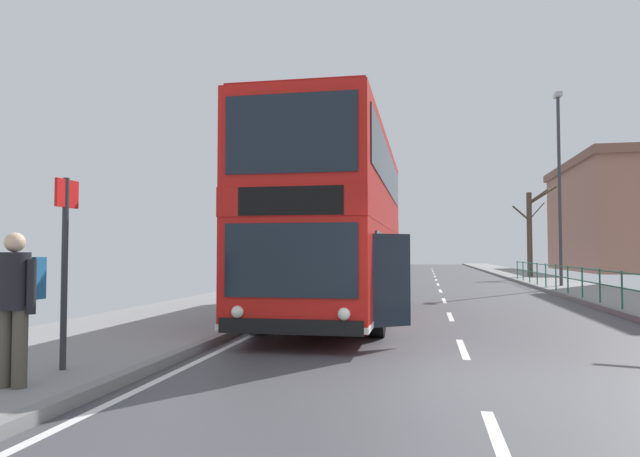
{
  "coord_description": "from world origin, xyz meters",
  "views": [
    {
      "loc": [
        -0.6,
        -7.21,
        1.63
      ],
      "look_at": [
        -2.85,
        4.71,
        2.14
      ],
      "focal_mm": 31.49,
      "sensor_mm": 36.0,
      "label": 1
    }
  ],
  "objects_px": {
    "bare_tree_far_01": "(530,230)",
    "bus_stop_sign_near": "(65,250)",
    "street_lamp_far_side": "(559,175)",
    "double_decker_bus_main": "(339,224)",
    "pedestrian_with_backpack": "(16,296)"
  },
  "relations": [
    {
      "from": "double_decker_bus_main",
      "to": "pedestrian_with_backpack",
      "type": "distance_m",
      "value": 8.73
    },
    {
      "from": "street_lamp_far_side",
      "to": "pedestrian_with_backpack",
      "type": "bearing_deg",
      "value": -116.29
    },
    {
      "from": "bare_tree_far_01",
      "to": "pedestrian_with_backpack",
      "type": "bearing_deg",
      "value": -109.41
    },
    {
      "from": "bare_tree_far_01",
      "to": "bus_stop_sign_near",
      "type": "bearing_deg",
      "value": -110.05
    },
    {
      "from": "street_lamp_far_side",
      "to": "bus_stop_sign_near",
      "type": "bearing_deg",
      "value": -117.45
    },
    {
      "from": "bus_stop_sign_near",
      "to": "street_lamp_far_side",
      "type": "distance_m",
      "value": 22.95
    },
    {
      "from": "bus_stop_sign_near",
      "to": "bare_tree_far_01",
      "type": "relative_size",
      "value": 0.43
    },
    {
      "from": "bus_stop_sign_near",
      "to": "street_lamp_far_side",
      "type": "height_order",
      "value": "street_lamp_far_side"
    },
    {
      "from": "bus_stop_sign_near",
      "to": "bare_tree_far_01",
      "type": "distance_m",
      "value": 31.79
    },
    {
      "from": "pedestrian_with_backpack",
      "to": "bus_stop_sign_near",
      "type": "height_order",
      "value": "bus_stop_sign_near"
    },
    {
      "from": "double_decker_bus_main",
      "to": "bare_tree_far_01",
      "type": "xyz_separation_m",
      "value": [
        8.48,
        22.44,
        0.67
      ]
    },
    {
      "from": "bus_stop_sign_near",
      "to": "street_lamp_far_side",
      "type": "relative_size",
      "value": 0.28
    },
    {
      "from": "street_lamp_far_side",
      "to": "double_decker_bus_main",
      "type": "bearing_deg",
      "value": -122.27
    },
    {
      "from": "pedestrian_with_backpack",
      "to": "bare_tree_far_01",
      "type": "xyz_separation_m",
      "value": [
        10.83,
        30.76,
        1.87
      ]
    },
    {
      "from": "street_lamp_far_side",
      "to": "bare_tree_far_01",
      "type": "distance_m",
      "value": 9.93
    }
  ]
}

